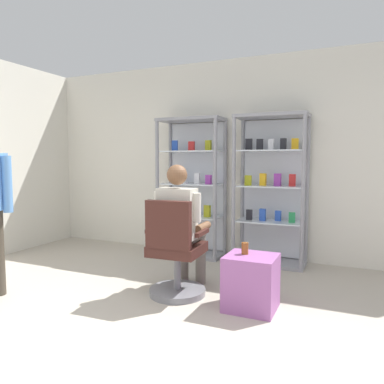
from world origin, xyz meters
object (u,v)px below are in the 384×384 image
Objects in this scene: office_chair at (175,257)px; tea_glass at (245,248)px; seated_shopkeeper at (182,222)px; storage_crate at (251,282)px; display_cabinet_left at (193,186)px; display_cabinet_right at (272,189)px.

office_chair is 0.71m from tea_glass.
office_chair is at bearing -177.82° from tea_glass.
storage_crate is (0.77, -0.16, -0.47)m from seated_shopkeeper.
seated_shopkeeper is 12.27× the size of tea_glass.
display_cabinet_left is 18.07× the size of tea_glass.
display_cabinet_left and display_cabinet_right have the same top height.
display_cabinet_right is 1.98× the size of office_chair.
seated_shopkeeper reaches higher than office_chair.
tea_glass is (1.19, -1.55, -0.42)m from display_cabinet_left.
display_cabinet_right is 1.56m from seated_shopkeeper.
tea_glass is at bearing 2.18° from office_chair.
office_chair is 0.77m from storage_crate.
seated_shopkeeper is at bearing 92.69° from office_chair.
display_cabinet_right reaches higher than office_chair.
display_cabinet_left is 1.00× the size of display_cabinet_right.
tea_glass is at bearing -11.09° from seated_shopkeeper.
tea_glass reaches higher than storage_crate.
storage_crate is at bearing 0.09° from office_chair.
office_chair is 0.74× the size of seated_shopkeeper.
storage_crate is 0.31m from tea_glass.
display_cabinet_right is at bearing -0.01° from display_cabinet_left.
display_cabinet_left is at bearing 107.64° from office_chair.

